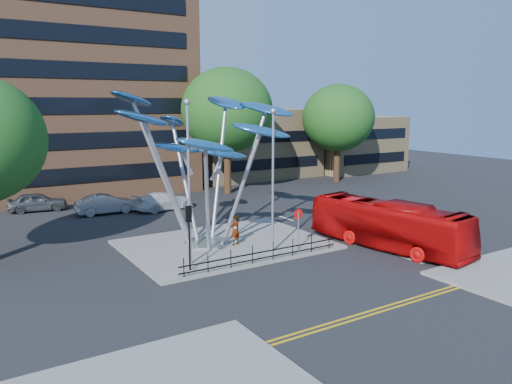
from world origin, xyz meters
TOP-DOWN VIEW (x-y plane):
  - ground at (0.00, 0.00)m, footprint 120.00×120.00m
  - traffic_island at (-1.00, 6.00)m, footprint 12.00×9.00m
  - double_yellow_near at (0.00, -6.00)m, footprint 40.00×0.12m
  - double_yellow_far at (0.00, -6.30)m, footprint 40.00×0.12m
  - brick_tower at (-6.00, 32.00)m, footprint 25.00×15.00m
  - low_building_near at (16.00, 30.00)m, footprint 15.00×8.00m
  - low_building_far at (30.00, 28.00)m, footprint 12.00×8.00m
  - tree_right at (8.00, 22.00)m, footprint 8.80×8.80m
  - tree_far at (22.00, 22.00)m, footprint 8.00×8.00m
  - leaf_sculpture at (-2.07, 6.68)m, footprint 12.72×9.54m
  - street_lamp_left at (-4.50, 3.50)m, footprint 0.36×0.36m
  - street_lamp_right at (0.50, 3.00)m, footprint 0.36×0.36m
  - traffic_light_island at (-5.00, 2.50)m, footprint 0.28×0.18m
  - no_entry_sign_island at (2.00, 2.52)m, footprint 0.60×0.10m
  - pedestrian_railing_front at (-1.00, 1.70)m, footprint 10.00×0.06m
  - red_bus at (7.11, 0.28)m, footprint 3.92×10.67m
  - pedestrian at (-0.66, 5.36)m, footprint 0.77×0.60m
  - parked_car_left at (-9.20, 23.00)m, footprint 4.79×2.54m
  - parked_car_mid at (-4.70, 19.03)m, footprint 4.78×1.80m
  - parked_car_right at (-0.20, 18.00)m, footprint 5.34×2.85m

SIDE VIEW (x-z plane):
  - ground at x=0.00m, z-range 0.00..0.00m
  - double_yellow_near at x=0.00m, z-range 0.00..0.01m
  - double_yellow_far at x=0.00m, z-range 0.00..0.01m
  - traffic_island at x=-1.00m, z-range 0.00..0.15m
  - pedestrian_railing_front at x=-1.00m, z-range 0.05..1.05m
  - parked_car_right at x=-0.20m, z-range 0.00..1.47m
  - parked_car_left at x=-9.20m, z-range 0.00..1.55m
  - parked_car_mid at x=-4.70m, z-range 0.00..1.56m
  - pedestrian at x=-0.66m, z-range 0.15..2.01m
  - red_bus at x=7.11m, z-range 0.00..2.90m
  - no_entry_sign_island at x=2.00m, z-range 0.59..3.04m
  - traffic_light_island at x=-5.00m, z-range 0.90..4.33m
  - low_building_far at x=30.00m, z-range 0.00..7.00m
  - low_building_near at x=16.00m, z-range 0.00..8.00m
  - street_lamp_right at x=0.50m, z-range 0.94..9.24m
  - street_lamp_left at x=-4.50m, z-range 0.96..9.76m
  - leaf_sculpture at x=-2.07m, z-range 2.12..11.63m
  - tree_far at x=22.00m, z-range 1.70..12.51m
  - tree_right at x=8.00m, z-range 1.98..14.09m
  - brick_tower at x=-6.00m, z-range 0.00..30.00m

